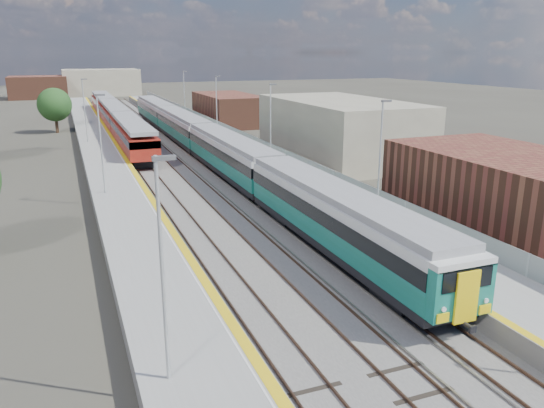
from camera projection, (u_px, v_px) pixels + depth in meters
ground at (190, 159)px, 59.03m from camera, size 320.00×320.00×0.00m
ballast_bed at (165, 156)px, 60.47m from camera, size 10.50×155.00×0.06m
tracks at (168, 153)px, 62.16m from camera, size 8.96×160.00×0.17m
platform_right at (228, 148)px, 62.96m from camera, size 4.70×155.00×8.52m
platform_left at (103, 156)px, 57.95m from camera, size 4.30×155.00×8.52m
buildings at (33, 56)px, 129.09m from camera, size 72.00×185.50×40.00m
green_train at (203, 138)px, 58.33m from camera, size 3.01×83.69×3.31m
red_train at (115, 116)px, 79.37m from camera, size 3.07×62.22×3.88m
tree_c at (54, 105)px, 77.12m from camera, size 4.83×4.83×6.54m
tree_d at (304, 106)px, 82.99m from camera, size 3.94×3.94×5.34m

